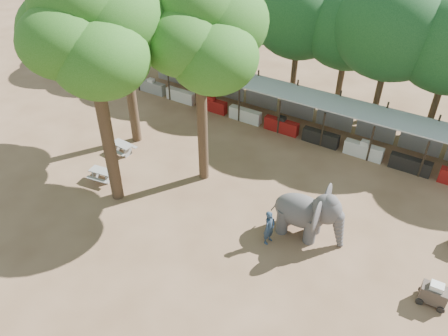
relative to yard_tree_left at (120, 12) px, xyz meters
The scene contains 11 objects.
ground 14.23m from the yard_tree_left, 38.20° to the right, with size 100.00×100.00×0.00m, color brown.
vendor_stalls 13.30m from the yard_tree_left, 36.06° to the left, with size 28.00×2.99×2.80m.
yard_tree_left is the anchor object (origin of this frame).
yard_tree_center 5.92m from the yard_tree_left, 59.04° to the right, with size 7.10×6.90×12.04m.
yard_tree_back 6.09m from the yard_tree_left, ahead, with size 7.10×6.90×11.36m.
backdrop_trees 15.17m from the yard_tree_left, 52.28° to the left, with size 46.46×5.95×8.33m.
elephant 14.94m from the yard_tree_left, 10.47° to the right, with size 3.67×2.80×2.79m.
handler 14.33m from the yard_tree_left, 18.28° to the right, with size 0.67×0.45×1.87m, color #26384C.
picnic_table_near 9.10m from the yard_tree_left, 73.24° to the right, with size 1.55×1.43×0.69m.
picnic_table_far 7.98m from the yard_tree_left, 76.06° to the right, with size 1.51×1.38×0.71m.
cart_front 20.91m from the yard_tree_left, 10.03° to the right, with size 1.20×0.81×1.14m.
Camera 1 is at (8.75, -10.59, 15.44)m, focal length 35.00 mm.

